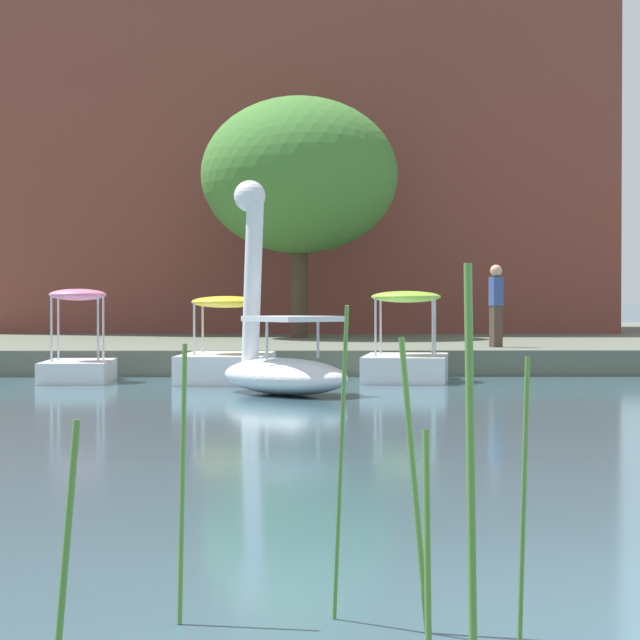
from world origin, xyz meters
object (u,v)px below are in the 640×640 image
(swan_boat, at_px, (280,353))
(person_on_path, at_px, (496,303))
(pedal_boat_yellow, at_px, (226,358))
(tree_broadleaf_behind_dock, at_px, (299,176))
(pedal_boat_pink, at_px, (78,357))
(pedal_boat_lime, at_px, (406,354))

(swan_boat, bearing_deg, person_on_path, 55.50)
(pedal_boat_yellow, xyz_separation_m, tree_broadleaf_behind_dock, (1.25, 9.33, 3.97))
(pedal_boat_pink, bearing_deg, swan_boat, -40.76)
(pedal_boat_pink, bearing_deg, tree_broadleaf_behind_dock, 67.36)
(pedal_boat_lime, distance_m, pedal_boat_pink, 5.63)
(tree_broadleaf_behind_dock, bearing_deg, pedal_boat_lime, -78.61)
(pedal_boat_lime, distance_m, pedal_boat_yellow, 3.09)
(swan_boat, bearing_deg, tree_broadleaf_behind_dock, 88.59)
(pedal_boat_lime, relative_size, person_on_path, 1.54)
(swan_boat, distance_m, person_on_path, 7.32)
(pedal_boat_pink, distance_m, person_on_path, 8.24)
(pedal_boat_yellow, bearing_deg, tree_broadleaf_behind_dock, 82.36)
(pedal_boat_lime, height_order, person_on_path, person_on_path)
(pedal_boat_lime, height_order, pedal_boat_pink, pedal_boat_pink)
(pedal_boat_lime, relative_size, pedal_boat_yellow, 0.99)
(swan_boat, xyz_separation_m, person_on_path, (4.12, 6.00, 0.73))
(pedal_boat_lime, xyz_separation_m, tree_broadleaf_behind_dock, (-1.83, 9.09, 3.91))
(person_on_path, bearing_deg, tree_broadleaf_behind_dock, 121.95)
(pedal_boat_yellow, distance_m, person_on_path, 6.07)
(pedal_boat_yellow, relative_size, pedal_boat_pink, 1.17)
(pedal_boat_yellow, bearing_deg, swan_boat, -71.27)
(pedal_boat_yellow, bearing_deg, pedal_boat_lime, 4.51)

